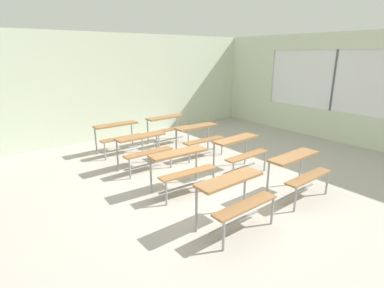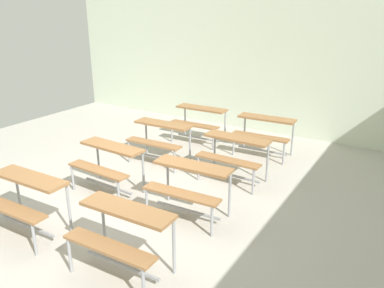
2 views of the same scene
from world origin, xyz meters
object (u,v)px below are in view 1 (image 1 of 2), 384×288
Objects in this scene: desk_bench_r0c1 at (298,167)px; desk_bench_r3c0 at (118,131)px; desk_bench_r2c1 at (199,134)px; desk_bench_r3c1 at (168,123)px; desk_bench_r2c0 at (143,144)px; desk_bench_r0c0 at (235,192)px; desk_bench_r1c1 at (240,147)px; desk_bench_r1c0 at (182,163)px.

desk_bench_r3c0 is at bearing 108.32° from desk_bench_r0c1.
desk_bench_r2c1 is 1.00× the size of desk_bench_r3c0.
desk_bench_r0c1 and desk_bench_r3c1 have the same top height.
desk_bench_r2c0 is 1.51m from desk_bench_r2c1.
desk_bench_r1c1 is at bearing 40.96° from desk_bench_r0c0.
desk_bench_r3c1 is (1.56, 4.18, 0.00)m from desk_bench_r0c0.
desk_bench_r3c0 is (-1.48, 1.39, 0.00)m from desk_bench_r2c1.
desk_bench_r2c0 is at bearing 87.47° from desk_bench_r0c0.
desk_bench_r3c0 is at bearing 87.50° from desk_bench_r0c0.
desk_bench_r3c0 is at bearing 138.04° from desk_bench_r2c1.
desk_bench_r2c0 is (0.06, 2.82, 0.00)m from desk_bench_r0c0.
desk_bench_r1c0 and desk_bench_r1c1 have the same top height.
desk_bench_r1c1 is at bearing -92.10° from desk_bench_r3c1.
desk_bench_r0c1 is 3.17m from desk_bench_r2c0.
desk_bench_r1c1 is 1.01× the size of desk_bench_r2c1.
desk_bench_r0c1 and desk_bench_r1c0 have the same top height.
desk_bench_r3c1 is (-0.01, 1.38, 0.00)m from desk_bench_r2c1.
desk_bench_r0c0 is 2.82m from desk_bench_r2c0.
desk_bench_r1c0 is 1.01× the size of desk_bench_r3c0.
desk_bench_r1c0 is at bearing -120.33° from desk_bench_r3c1.
desk_bench_r1c1 is 2.76m from desk_bench_r3c1.
desk_bench_r1c0 is 1.48m from desk_bench_r1c1.
desk_bench_r1c0 and desk_bench_r3c1 have the same top height.
desk_bench_r2c0 is at bearing 117.19° from desk_bench_r0c1.
desk_bench_r1c1 is at bearing -63.04° from desk_bench_r3c0.
desk_bench_r1c0 is 1.01× the size of desk_bench_r2c1.
desk_bench_r3c1 is (-0.01, 2.76, 0.00)m from desk_bench_r1c1.
desk_bench_r3c1 is at bearing 64.64° from desk_bench_r1c0.
desk_bench_r1c1 is (1.56, 1.42, 0.00)m from desk_bench_r0c0.
desk_bench_r2c1 is (-0.01, 2.77, 0.00)m from desk_bench_r0c1.
desk_bench_r0c1 is 1.00× the size of desk_bench_r3c0.
desk_bench_r3c0 is at bearing 87.34° from desk_bench_r2c0.
desk_bench_r0c0 is 0.99× the size of desk_bench_r3c1.
desk_bench_r3c0 is (0.01, 2.77, 0.00)m from desk_bench_r1c0.
desk_bench_r2c0 is 2.03m from desk_bench_r3c1.
desk_bench_r1c1 is 1.01× the size of desk_bench_r2c0.
desk_bench_r2c0 is 1.37m from desk_bench_r3c0.
desk_bench_r1c1 is at bearing 89.31° from desk_bench_r0c1.
desk_bench_r1c0 is 1.00× the size of desk_bench_r1c1.
desk_bench_r3c0 is (0.03, 1.37, 0.00)m from desk_bench_r2c0.
desk_bench_r2c1 is at bearing 45.58° from desk_bench_r1c0.
desk_bench_r0c0 is 1.00× the size of desk_bench_r2c0.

